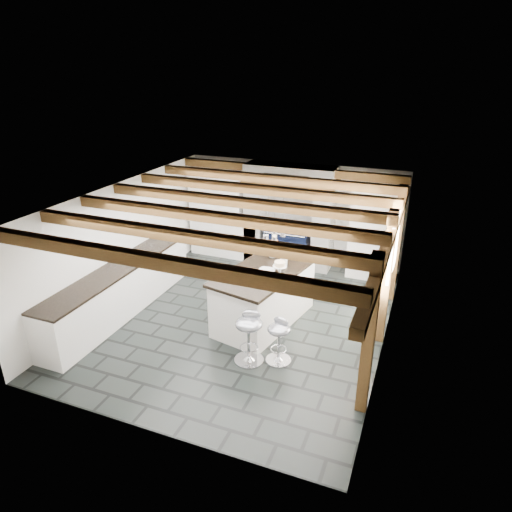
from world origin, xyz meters
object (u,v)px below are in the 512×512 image
at_px(bar_stool_near, 279,336).
at_px(range_cooker, 288,245).
at_px(kitchen_island, 264,295).
at_px(bar_stool_far, 249,331).

bearing_deg(bar_stool_near, range_cooker, 116.94).
bearing_deg(kitchen_island, range_cooker, 110.22).
relative_size(kitchen_island, bar_stool_near, 3.00).
relative_size(kitchen_island, bar_stool_far, 2.58).
xyz_separation_m(kitchen_island, bar_stool_far, (0.20, -1.22, 0.02)).
bearing_deg(range_cooker, kitchen_island, -81.46).
relative_size(range_cooker, bar_stool_near, 1.34).
bearing_deg(kitchen_island, bar_stool_far, -68.92).
distance_m(kitchen_island, bar_stool_far, 1.24).
bearing_deg(bar_stool_far, range_cooker, 84.63).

